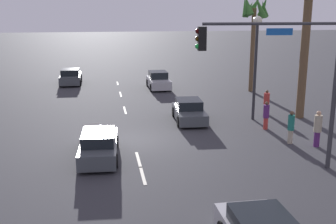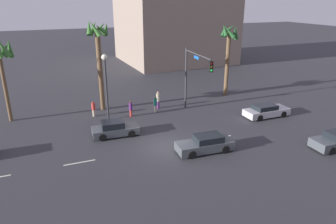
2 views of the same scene
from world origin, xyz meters
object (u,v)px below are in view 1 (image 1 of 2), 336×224
pedestrian_1 (266,102)px  car_0 (71,77)px  palm_tree_0 (255,16)px  pedestrian_0 (291,126)px  car_5 (99,145)px  car_2 (158,81)px  traffic_signal (290,68)px  car_1 (189,111)px  pedestrian_3 (266,115)px  streetlamp (256,49)px  pedestrian_2 (318,128)px  palm_tree_1 (308,13)px

pedestrian_1 → car_0: bearing=-135.5°
pedestrian_1 → palm_tree_0: (-7.69, 1.79, 5.47)m
pedestrian_0 → car_5: bearing=-86.5°
car_2 → traffic_signal: size_ratio=0.62×
car_5 → traffic_signal: 9.31m
car_1 → car_5: size_ratio=0.89×
car_0 → traffic_signal: traffic_signal is taller
pedestrian_3 → car_1: bearing=-122.3°
streetlamp → pedestrian_2: (5.73, 1.28, -3.51)m
car_1 → palm_tree_0: size_ratio=0.50×
pedestrian_1 → car_2: bearing=-150.8°
palm_tree_0 → palm_tree_1: 8.96m
pedestrian_0 → streetlamp: bearing=-178.2°
traffic_signal → pedestrian_0: (-3.41, 1.91, -3.57)m
car_1 → pedestrian_0: size_ratio=2.33×
pedestrian_2 → streetlamp: bearing=-167.5°
pedestrian_1 → palm_tree_0: palm_tree_0 is taller
pedestrian_0 → palm_tree_0: palm_tree_0 is taller
pedestrian_0 → pedestrian_3: bearing=-175.0°
car_0 → car_5: 20.88m
car_5 → streetlamp: bearing=120.1°
pedestrian_3 → pedestrian_1: bearing=157.4°
streetlamp → pedestrian_1: 4.08m
car_0 → streetlamp: size_ratio=0.63×
car_2 → pedestrian_2: size_ratio=2.14×
car_0 → pedestrian_1: bearing=44.5°
car_1 → palm_tree_1: size_ratio=0.43×
pedestrian_3 → palm_tree_0: (-11.18, 3.24, 5.45)m
car_1 → pedestrian_2: size_ratio=2.16×
car_2 → streetlamp: (11.63, 4.46, 3.82)m
traffic_signal → streetlamp: (-8.44, 1.75, 0.01)m
traffic_signal → streetlamp: size_ratio=1.01×
car_0 → streetlamp: bearing=39.2°
car_5 → pedestrian_2: 11.03m
pedestrian_3 → palm_tree_1: 6.98m
traffic_signal → pedestrian_1: traffic_signal is taller
traffic_signal → pedestrian_1: bearing=162.0°
car_1 → traffic_signal: bearing=15.2°
car_1 → pedestrian_2: bearing=41.9°
traffic_signal → pedestrian_1: 10.77m
car_2 → streetlamp: bearing=21.0°
car_1 → streetlamp: bearing=86.2°
pedestrian_3 → pedestrian_2: bearing=21.4°
car_5 → palm_tree_1: (-5.58, 12.94, 6.01)m
traffic_signal → pedestrian_3: traffic_signal is taller
car_0 → car_2: car_2 is taller
car_1 → pedestrian_0: (5.31, 4.28, 0.31)m
car_5 → pedestrian_1: bearing=121.6°
palm_tree_1 → car_2: bearing=-146.8°
car_5 → pedestrian_3: (-3.36, 9.67, 0.25)m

